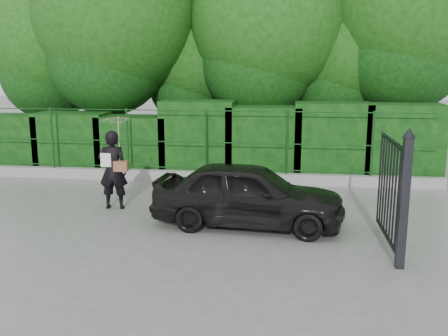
# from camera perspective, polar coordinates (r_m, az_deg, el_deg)

# --- Properties ---
(ground) EXTENTS (80.00, 80.00, 0.00)m
(ground) POSITION_cam_1_polar(r_m,az_deg,el_deg) (10.27, -8.34, -7.32)
(ground) COLOR gray
(kerb) EXTENTS (14.00, 0.25, 0.30)m
(kerb) POSITION_cam_1_polar(r_m,az_deg,el_deg) (14.45, -3.62, -0.95)
(kerb) COLOR #9E9E99
(kerb) RESTS_ON ground
(fence) EXTENTS (14.13, 0.06, 1.80)m
(fence) POSITION_cam_1_polar(r_m,az_deg,el_deg) (14.21, -2.80, 3.15)
(fence) COLOR #113D14
(fence) RESTS_ON kerb
(hedge) EXTENTS (14.20, 1.20, 2.26)m
(hedge) POSITION_cam_1_polar(r_m,az_deg,el_deg) (15.19, -1.66, 3.06)
(hedge) COLOR black
(hedge) RESTS_ON ground
(trees) EXTENTS (17.10, 6.15, 8.08)m
(trees) POSITION_cam_1_polar(r_m,az_deg,el_deg) (17.18, 2.17, 16.10)
(trees) COLOR black
(trees) RESTS_ON ground
(gate) EXTENTS (0.22, 2.33, 2.36)m
(gate) POSITION_cam_1_polar(r_m,az_deg,el_deg) (9.08, 19.27, -2.61)
(gate) COLOR black
(gate) RESTS_ON ground
(woman) EXTENTS (0.92, 0.85, 2.19)m
(woman) POSITION_cam_1_polar(r_m,az_deg,el_deg) (11.80, -12.28, 1.87)
(woman) COLOR black
(woman) RESTS_ON ground
(car) EXTENTS (4.11, 1.96, 1.36)m
(car) POSITION_cam_1_polar(r_m,az_deg,el_deg) (10.43, 2.79, -3.01)
(car) COLOR black
(car) RESTS_ON ground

